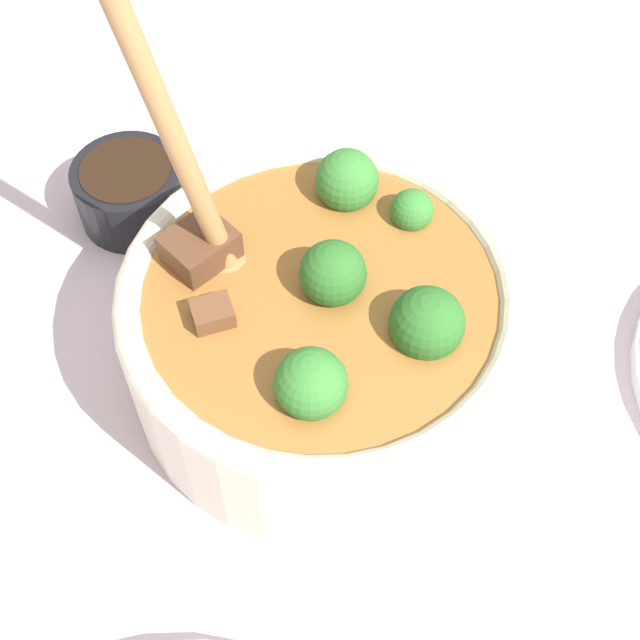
# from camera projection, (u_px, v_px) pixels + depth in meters

# --- Properties ---
(ground_plane) EXTENTS (4.00, 4.00, 0.00)m
(ground_plane) POSITION_uv_depth(u_px,v_px,m) (320.00, 372.00, 0.54)
(ground_plane) COLOR silver
(stew_bowl) EXTENTS (0.22, 0.22, 0.25)m
(stew_bowl) POSITION_uv_depth(u_px,v_px,m) (320.00, 324.00, 0.50)
(stew_bowl) COLOR beige
(stew_bowl) RESTS_ON ground_plane
(condiment_bowl) EXTENTS (0.07, 0.07, 0.04)m
(condiment_bowl) POSITION_uv_depth(u_px,v_px,m) (130.00, 189.00, 0.60)
(condiment_bowl) COLOR black
(condiment_bowl) RESTS_ON ground_plane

